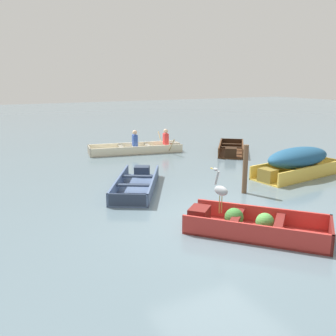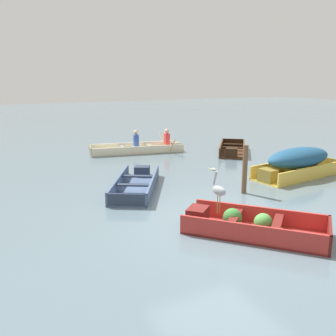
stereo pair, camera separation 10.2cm
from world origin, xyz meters
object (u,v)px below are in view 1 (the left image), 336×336
(mooring_post, at_px, (245,169))
(skiff_dark_varnish_near_moored, at_px, (231,150))
(dinghy_red_foreground, at_px, (249,224))
(rowboat_cream_with_crew, at_px, (141,148))
(heron_on_dinghy, at_px, (221,189))
(skiff_slate_blue_mid_moored, at_px, (137,184))
(skiff_yellow_far_moored, at_px, (297,160))

(mooring_post, bearing_deg, skiff_dark_varnish_near_moored, 56.27)
(dinghy_red_foreground, height_order, mooring_post, mooring_post)
(rowboat_cream_with_crew, height_order, heron_on_dinghy, heron_on_dinghy)
(rowboat_cream_with_crew, bearing_deg, skiff_slate_blue_mid_moored, -115.09)
(skiff_slate_blue_mid_moored, bearing_deg, rowboat_cream_with_crew, 64.91)
(dinghy_red_foreground, relative_size, heron_on_dinghy, 3.19)
(dinghy_red_foreground, distance_m, rowboat_cream_with_crew, 8.41)
(dinghy_red_foreground, xyz_separation_m, mooring_post, (1.53, 2.03, 0.47))
(skiff_dark_varnish_near_moored, height_order, rowboat_cream_with_crew, rowboat_cream_with_crew)
(dinghy_red_foreground, height_order, skiff_yellow_far_moored, skiff_yellow_far_moored)
(skiff_slate_blue_mid_moored, xyz_separation_m, mooring_post, (2.26, -1.70, 0.52))
(skiff_slate_blue_mid_moored, height_order, rowboat_cream_with_crew, rowboat_cream_with_crew)
(dinghy_red_foreground, distance_m, mooring_post, 2.59)
(mooring_post, bearing_deg, heron_on_dinghy, -138.98)
(dinghy_red_foreground, bearing_deg, skiff_dark_varnish_near_moored, 55.16)
(skiff_dark_varnish_near_moored, relative_size, mooring_post, 1.97)
(dinghy_red_foreground, height_order, skiff_dark_varnish_near_moored, dinghy_red_foreground)
(skiff_yellow_far_moored, distance_m, rowboat_cream_with_crew, 6.25)
(heron_on_dinghy, bearing_deg, rowboat_cream_with_crew, 76.38)
(skiff_slate_blue_mid_moored, distance_m, skiff_yellow_far_moored, 4.88)
(rowboat_cream_with_crew, xyz_separation_m, heron_on_dinghy, (-1.96, -8.07, 0.71))
(skiff_yellow_far_moored, xyz_separation_m, rowboat_cream_with_crew, (-2.60, 5.67, -0.33))
(dinghy_red_foreground, bearing_deg, mooring_post, 52.90)
(skiff_dark_varnish_near_moored, bearing_deg, skiff_slate_blue_mid_moored, -152.93)
(rowboat_cream_with_crew, bearing_deg, skiff_dark_varnish_near_moored, -32.49)
(skiff_yellow_far_moored, height_order, rowboat_cream_with_crew, rowboat_cream_with_crew)
(dinghy_red_foreground, distance_m, skiff_dark_varnish_near_moored, 7.76)
(skiff_dark_varnish_near_moored, bearing_deg, skiff_yellow_far_moored, -96.42)
(skiff_slate_blue_mid_moored, bearing_deg, heron_on_dinghy, -87.07)
(skiff_slate_blue_mid_moored, distance_m, rowboat_cream_with_crew, 5.04)
(skiff_yellow_far_moored, xyz_separation_m, heron_on_dinghy, (-4.56, -2.40, 0.38))
(dinghy_red_foreground, bearing_deg, heron_on_dinghy, 158.05)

